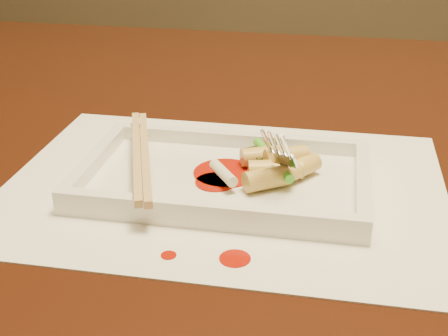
% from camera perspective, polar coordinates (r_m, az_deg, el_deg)
% --- Properties ---
extents(table, '(1.40, 0.90, 0.75)m').
position_cam_1_polar(table, '(0.74, 4.59, -4.06)').
color(table, black).
rests_on(table, ground).
extents(placemat, '(0.40, 0.30, 0.00)m').
position_cam_1_polar(placemat, '(0.57, -0.00, -1.68)').
color(placemat, white).
rests_on(placemat, table).
extents(sauce_splatter_a, '(0.02, 0.02, 0.00)m').
position_cam_1_polar(sauce_splatter_a, '(0.47, 1.01, -8.27)').
color(sauce_splatter_a, '#A41304').
rests_on(sauce_splatter_a, placemat).
extents(sauce_splatter_b, '(0.01, 0.01, 0.00)m').
position_cam_1_polar(sauce_splatter_b, '(0.48, -5.09, -7.95)').
color(sauce_splatter_b, '#A41304').
rests_on(sauce_splatter_b, placemat).
extents(plate_base, '(0.26, 0.16, 0.01)m').
position_cam_1_polar(plate_base, '(0.57, -0.00, -1.26)').
color(plate_base, white).
rests_on(plate_base, placemat).
extents(plate_rim_far, '(0.26, 0.01, 0.01)m').
position_cam_1_polar(plate_rim_far, '(0.63, 1.24, 2.64)').
color(plate_rim_far, white).
rests_on(plate_rim_far, plate_base).
extents(plate_rim_near, '(0.26, 0.01, 0.01)m').
position_cam_1_polar(plate_rim_near, '(0.50, -1.57, -3.94)').
color(plate_rim_near, white).
rests_on(plate_rim_near, plate_base).
extents(plate_rim_left, '(0.01, 0.14, 0.01)m').
position_cam_1_polar(plate_rim_left, '(0.60, -11.73, 0.70)').
color(plate_rim_left, white).
rests_on(plate_rim_left, plate_base).
extents(plate_rim_right, '(0.01, 0.14, 0.01)m').
position_cam_1_polar(plate_rim_right, '(0.56, 12.59, -1.31)').
color(plate_rim_right, white).
rests_on(plate_rim_right, plate_base).
extents(veg_piece, '(0.05, 0.05, 0.01)m').
position_cam_1_polar(veg_piece, '(0.60, 4.01, 1.16)').
color(veg_piece, black).
rests_on(veg_piece, plate_base).
extents(scallion_white, '(0.03, 0.04, 0.01)m').
position_cam_1_polar(scallion_white, '(0.55, -0.06, -0.46)').
color(scallion_white, '#EAEACC').
rests_on(scallion_white, plate_base).
extents(scallion_green, '(0.05, 0.08, 0.01)m').
position_cam_1_polar(scallion_green, '(0.58, 4.48, 0.79)').
color(scallion_green, green).
rests_on(scallion_green, plate_base).
extents(chopstick_a, '(0.07, 0.19, 0.01)m').
position_cam_1_polar(chopstick_a, '(0.58, -7.98, 1.32)').
color(chopstick_a, tan).
rests_on(chopstick_a, plate_rim_near).
extents(chopstick_b, '(0.07, 0.19, 0.01)m').
position_cam_1_polar(chopstick_b, '(0.58, -7.22, 1.26)').
color(chopstick_b, tan).
rests_on(chopstick_b, plate_rim_near).
extents(fork, '(0.09, 0.10, 0.14)m').
position_cam_1_polar(fork, '(0.55, 7.59, 6.23)').
color(fork, silver).
rests_on(fork, plate_base).
extents(sauce_blob_0, '(0.06, 0.06, 0.00)m').
position_cam_1_polar(sauce_blob_0, '(0.58, 0.14, -0.44)').
color(sauce_blob_0, '#A41304').
rests_on(sauce_blob_0, plate_base).
extents(sauce_blob_1, '(0.04, 0.04, 0.00)m').
position_cam_1_polar(sauce_blob_1, '(0.56, -0.77, -1.29)').
color(sauce_blob_1, '#A41304').
rests_on(sauce_blob_1, plate_base).
extents(rice_cake_0, '(0.05, 0.03, 0.02)m').
position_cam_1_polar(rice_cake_0, '(0.59, 3.62, 1.13)').
color(rice_cake_0, '#D5C063').
rests_on(rice_cake_0, plate_base).
extents(rice_cake_1, '(0.05, 0.03, 0.02)m').
position_cam_1_polar(rice_cake_1, '(0.56, 4.72, -0.13)').
color(rice_cake_1, '#D5C063').
rests_on(rice_cake_1, plate_base).
extents(rice_cake_2, '(0.04, 0.03, 0.02)m').
position_cam_1_polar(rice_cake_2, '(0.58, 5.71, 1.08)').
color(rice_cake_2, '#D5C063').
rests_on(rice_cake_2, plate_base).
extents(rice_cake_3, '(0.04, 0.05, 0.02)m').
position_cam_1_polar(rice_cake_3, '(0.57, 6.90, -0.03)').
color(rice_cake_3, '#D5C063').
rests_on(rice_cake_3, plate_base).
extents(rice_cake_4, '(0.04, 0.04, 0.02)m').
position_cam_1_polar(rice_cake_4, '(0.55, 3.86, -0.98)').
color(rice_cake_4, '#D5C063').
rests_on(rice_cake_4, plate_base).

